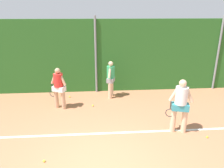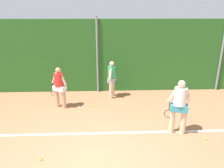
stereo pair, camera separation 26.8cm
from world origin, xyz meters
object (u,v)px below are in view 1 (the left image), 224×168
(tennis_ball_0, at_px, (192,101))
(tennis_ball_1, at_px, (56,96))
(player_midcourt, at_px, (59,86))
(tennis_ball_4, at_px, (207,137))
(tennis_ball_7, at_px, (44,161))
(player_foreground_near, at_px, (180,103))
(tennis_ball_12, at_px, (93,106))
(tennis_ball_8, at_px, (70,97))
(player_backcourt_far, at_px, (111,77))

(tennis_ball_0, distance_m, tennis_ball_1, 6.20)
(player_midcourt, relative_size, tennis_ball_1, 25.75)
(tennis_ball_4, bearing_deg, tennis_ball_7, -170.99)
(player_midcourt, xyz_separation_m, tennis_ball_0, (5.70, 0.15, -0.92))
(player_foreground_near, bearing_deg, tennis_ball_12, -23.10)
(tennis_ball_0, relative_size, tennis_ball_12, 1.00)
(tennis_ball_1, bearing_deg, tennis_ball_8, -13.10)
(tennis_ball_0, xyz_separation_m, tennis_ball_1, (-6.10, 1.11, 0.00))
(player_midcourt, height_order, tennis_ball_4, player_midcourt)
(player_backcourt_far, bearing_deg, tennis_ball_8, 105.33)
(tennis_ball_0, bearing_deg, tennis_ball_7, -148.00)
(tennis_ball_4, height_order, tennis_ball_7, same)
(player_backcourt_far, height_order, tennis_ball_1, player_backcourt_far)
(tennis_ball_0, distance_m, tennis_ball_4, 2.83)
(player_foreground_near, height_order, tennis_ball_7, player_foreground_near)
(tennis_ball_1, bearing_deg, player_foreground_near, -36.63)
(player_backcourt_far, bearing_deg, tennis_ball_0, -86.71)
(tennis_ball_0, bearing_deg, player_backcourt_far, 165.93)
(player_backcourt_far, distance_m, tennis_ball_4, 4.67)
(player_backcourt_far, height_order, tennis_ball_4, player_backcourt_far)
(tennis_ball_0, relative_size, tennis_ball_1, 1.00)
(tennis_ball_1, bearing_deg, tennis_ball_12, -34.73)
(tennis_ball_1, xyz_separation_m, tennis_ball_7, (0.48, -4.62, 0.00))
(player_backcourt_far, height_order, tennis_ball_0, player_backcourt_far)
(tennis_ball_0, relative_size, tennis_ball_4, 1.00)
(player_backcourt_far, xyz_separation_m, tennis_ball_4, (2.80, -3.62, -0.92))
(tennis_ball_4, bearing_deg, tennis_ball_12, 143.95)
(tennis_ball_8, bearing_deg, tennis_ball_1, 166.90)
(tennis_ball_0, xyz_separation_m, tennis_ball_7, (-5.62, -3.51, 0.00))
(tennis_ball_7, bearing_deg, player_midcourt, 91.27)
(player_midcourt, xyz_separation_m, tennis_ball_7, (0.07, -3.36, -0.92))
(player_backcourt_far, xyz_separation_m, tennis_ball_0, (3.53, -0.89, -0.92))
(tennis_ball_7, xyz_separation_m, tennis_ball_8, (0.18, 4.47, 0.00))
(tennis_ball_8, xyz_separation_m, tennis_ball_12, (1.08, -1.05, 0.00))
(tennis_ball_1, relative_size, tennis_ball_4, 1.00)
(player_foreground_near, bearing_deg, tennis_ball_0, -109.15)
(tennis_ball_4, height_order, tennis_ball_12, same)
(player_midcourt, relative_size, player_backcourt_far, 1.01)
(player_midcourt, distance_m, tennis_ball_0, 5.77)
(player_foreground_near, relative_size, tennis_ball_4, 27.44)
(player_backcourt_far, distance_m, tennis_ball_8, 2.12)
(player_midcourt, xyz_separation_m, tennis_ball_1, (-0.40, 1.26, -0.92))
(player_backcourt_far, bearing_deg, player_midcourt, 132.97)
(player_foreground_near, distance_m, tennis_ball_8, 5.17)
(player_midcourt, bearing_deg, tennis_ball_1, -47.34)
(tennis_ball_7, distance_m, tennis_ball_8, 4.47)
(player_midcourt, distance_m, tennis_ball_4, 5.67)
(player_midcourt, bearing_deg, tennis_ball_7, 116.21)
(player_midcourt, relative_size, tennis_ball_8, 25.75)
(tennis_ball_7, bearing_deg, tennis_ball_4, 9.01)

